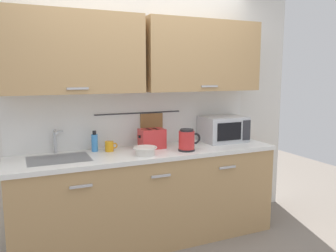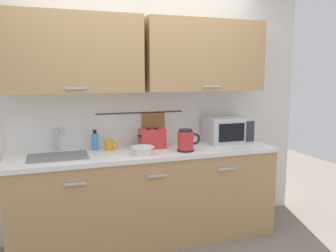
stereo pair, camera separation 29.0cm
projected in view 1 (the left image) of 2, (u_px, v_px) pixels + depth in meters
counter_unit at (147, 196)px, 3.31m from camera, size 2.53×0.64×0.90m
back_wall_assembly at (139, 84)px, 3.36m from camera, size 3.70×0.41×2.50m
sink_faucet at (56, 138)px, 3.11m from camera, size 0.09×0.17×0.22m
microwave at (223, 129)px, 3.69m from camera, size 0.46×0.35×0.27m
electric_kettle at (187, 140)px, 3.24m from camera, size 0.23×0.16×0.21m
dish_soap_bottle at (95, 142)px, 3.22m from camera, size 0.06×0.06×0.20m
mug_near_sink at (110, 146)px, 3.22m from camera, size 0.12×0.08×0.09m
mixing_bowl at (145, 150)px, 3.07m from camera, size 0.21×0.21×0.08m
toaster at (152, 138)px, 3.35m from camera, size 0.26×0.17×0.19m
mug_by_kettle at (189, 142)px, 3.43m from camera, size 0.12×0.08×0.09m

